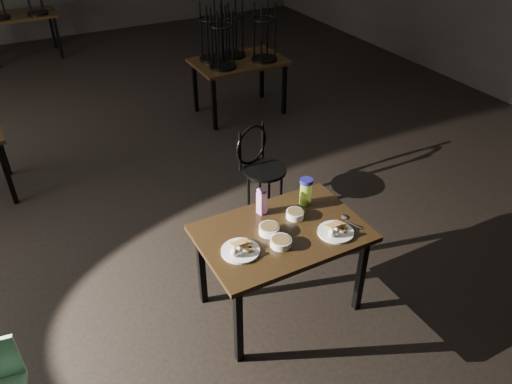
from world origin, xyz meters
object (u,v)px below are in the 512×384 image
juice_carton (262,201)px  water_bottle (306,191)px  bentwood_chair (260,163)px  main_table (282,239)px

juice_carton → water_bottle: bearing=-8.1°
juice_carton → bentwood_chair: 1.16m
juice_carton → water_bottle: (0.36, -0.05, 0.00)m
juice_carton → bentwood_chair: bearing=62.3°
main_table → bentwood_chair: 1.35m
water_bottle → main_table: bearing=-147.5°
water_bottle → bentwood_chair: (0.16, 1.04, -0.34)m
main_table → water_bottle: 0.44m
juice_carton → bentwood_chair: (0.52, 0.99, -0.33)m
main_table → juice_carton: size_ratio=5.08×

